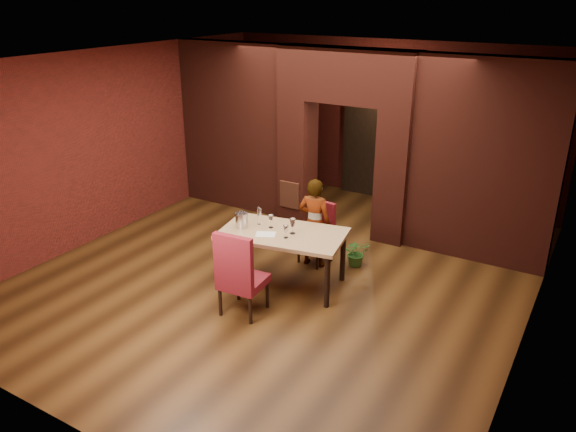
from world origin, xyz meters
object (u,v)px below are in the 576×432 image
Objects in this scene: dining_table at (283,258)px; chair_near at (243,271)px; potted_plant at (357,252)px; person_seated at (314,223)px; wine_bucket at (242,220)px; water_bottle at (259,216)px; wine_glass_a at (271,221)px; chair_far at (316,233)px; wine_glass_c at (286,232)px; wine_glass_b at (293,226)px.

dining_table is 1.46× the size of chair_near.
dining_table reaches higher than potted_plant.
dining_table is 1.24× the size of person_seated.
chair_near reaches higher than dining_table.
water_bottle is (0.15, 0.24, 0.02)m from wine_bucket.
person_seated is at bearing 66.09° from wine_glass_a.
person_seated is at bearing -152.43° from potted_plant.
wine_bucket is (-0.68, -1.04, 0.46)m from chair_far.
wine_bucket is at bearing -179.23° from wine_glass_c.
potted_plant is at bearing 63.14° from wine_glass_b.
chair_far is 4.36× the size of wine_glass_b.
wine_glass_a is 1.57m from potted_plant.
wine_glass_c is 0.64m from water_bottle.
chair_far is (0.07, 0.89, 0.08)m from dining_table.
wine_glass_c is (0.14, -0.15, 0.51)m from dining_table.
wine_glass_b reaches higher than wine_glass_a.
chair_near is 0.87m from wine_glass_c.
chair_near reaches higher than wine_bucket.
dining_table is at bearing -13.02° from wine_glass_a.
chair_far is 5.05× the size of wine_glass_a.
wine_glass_c is at bearing 0.77° from wine_bucket.
water_bottle is at bearing -113.00° from chair_far.
chair_near is 5.38× the size of wine_bucket.
dining_table is 7.87× the size of wine_glass_b.
person_seated is (0.10, 0.80, 0.30)m from dining_table.
wine_glass_a is at bearing 156.47° from dining_table.
chair_far is 0.71m from potted_plant.
person_seated reaches higher than wine_bucket.
wine_bucket is (-0.37, -0.21, 0.02)m from wine_glass_a.
wine_glass_b reaches higher than potted_plant.
chair_far is 0.97m from wine_glass_b.
potted_plant is (0.55, 1.25, -0.71)m from wine_glass_c.
potted_plant is (0.74, 2.04, -0.39)m from chair_near.
wine_glass_c reaches higher than chair_far.
chair_far is 4.36× the size of wine_bucket.
chair_far is 1.83m from chair_near.
wine_bucket is 0.51× the size of potted_plant.
water_bottle reaches higher than wine_glass_c.
potted_plant is at bearing -159.30° from person_seated.
wine_glass_c is at bearing -91.98° from wine_glass_b.
dining_table is at bearing -97.36° from chair_near.
wine_glass_b is 0.18m from wine_glass_c.
chair_far is 1.32m from wine_bucket.
wine_glass_a is at bearing 152.03° from wine_glass_c.
dining_table is 7.87× the size of wine_bucket.
dining_table is 1.81× the size of chair_far.
wine_glass_b is at bearing 0.98° from dining_table.
water_bottle reaches higher than potted_plant.
chair_near is at bearing -103.56° from wine_glass_c.
person_seated is 7.60× the size of wine_glass_c.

